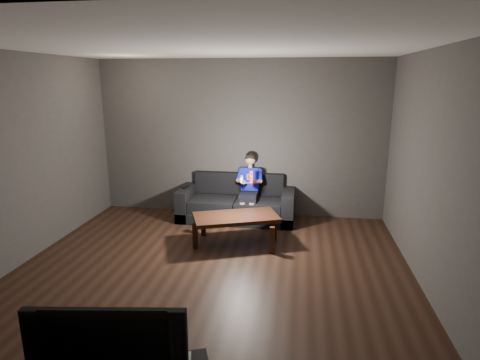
# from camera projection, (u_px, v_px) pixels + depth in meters

# --- Properties ---
(floor) EXTENTS (5.00, 5.00, 0.00)m
(floor) POSITION_uv_depth(u_px,v_px,m) (209.00, 277.00, 4.90)
(floor) COLOR black
(floor) RESTS_ON ground
(back_wall) EXTENTS (5.00, 0.04, 2.70)m
(back_wall) POSITION_uv_depth(u_px,v_px,m) (240.00, 139.00, 6.96)
(back_wall) COLOR #3D3935
(back_wall) RESTS_ON ground
(front_wall) EXTENTS (5.00, 0.04, 2.70)m
(front_wall) POSITION_uv_depth(u_px,v_px,m) (99.00, 269.00, 2.17)
(front_wall) COLOR #3D3935
(front_wall) RESTS_ON ground
(left_wall) EXTENTS (0.04, 5.00, 2.70)m
(left_wall) POSITION_uv_depth(u_px,v_px,m) (9.00, 163.00, 4.94)
(left_wall) COLOR #3D3935
(left_wall) RESTS_ON ground
(right_wall) EXTENTS (0.04, 5.00, 2.70)m
(right_wall) POSITION_uv_depth(u_px,v_px,m) (439.00, 178.00, 4.20)
(right_wall) COLOR #3D3935
(right_wall) RESTS_ON ground
(ceiling) EXTENTS (5.00, 5.00, 0.02)m
(ceiling) POSITION_uv_depth(u_px,v_px,m) (204.00, 45.00, 4.24)
(ceiling) COLOR silver
(ceiling) RESTS_ON back_wall
(sofa) EXTENTS (1.96, 0.85, 0.76)m
(sofa) POSITION_uv_depth(u_px,v_px,m) (237.00, 205.00, 6.92)
(sofa) COLOR black
(sofa) RESTS_ON floor
(child) EXTENTS (0.44, 0.53, 1.07)m
(child) POSITION_uv_depth(u_px,v_px,m) (249.00, 183.00, 6.74)
(child) COLOR black
(child) RESTS_ON sofa
(wii_remote_red) EXTENTS (0.05, 0.08, 0.19)m
(wii_remote_red) POSITION_uv_depth(u_px,v_px,m) (251.00, 177.00, 6.28)
(wii_remote_red) COLOR red
(wii_remote_red) RESTS_ON child
(nunchuk_white) EXTENTS (0.05, 0.08, 0.14)m
(nunchuk_white) POSITION_uv_depth(u_px,v_px,m) (241.00, 179.00, 6.32)
(nunchuk_white) COLOR silver
(nunchuk_white) RESTS_ON child
(wii_remote_black) EXTENTS (0.07, 0.16, 0.03)m
(wii_remote_black) POSITION_uv_depth(u_px,v_px,m) (186.00, 187.00, 6.90)
(wii_remote_black) COLOR black
(wii_remote_black) RESTS_ON sofa
(coffee_table) EXTENTS (1.34, 0.99, 0.44)m
(coffee_table) POSITION_uv_depth(u_px,v_px,m) (236.00, 219.00, 5.81)
(coffee_table) COLOR black
(coffee_table) RESTS_ON floor
(tv) EXTENTS (1.01, 0.27, 0.58)m
(tv) POSITION_uv_depth(u_px,v_px,m) (112.00, 341.00, 2.55)
(tv) COLOR black
(tv) RESTS_ON media_console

